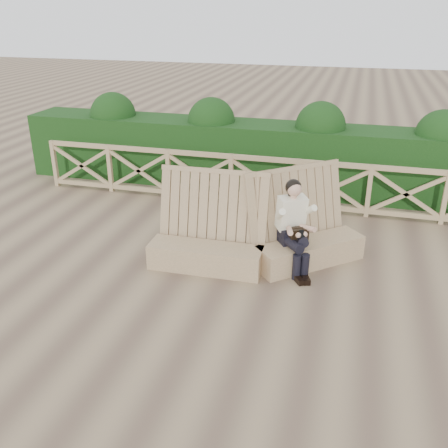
# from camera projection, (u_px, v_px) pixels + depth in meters

# --- Properties ---
(ground) EXTENTS (60.00, 60.00, 0.00)m
(ground) POSITION_uv_depth(u_px,v_px,m) (219.00, 288.00, 7.66)
(ground) COLOR brown
(ground) RESTS_ON ground
(bench) EXTENTS (3.42, 1.88, 1.55)m
(bench) POSITION_uv_depth(u_px,v_px,m) (258.00, 243.00, 8.22)
(bench) COLOR olive
(bench) RESTS_ON ground
(woman) EXTENTS (0.74, 0.98, 1.49)m
(woman) POSITION_uv_depth(u_px,v_px,m) (294.00, 224.00, 7.97)
(woman) COLOR black
(woman) RESTS_ON ground
(guardrail) EXTENTS (10.10, 0.09, 1.10)m
(guardrail) POSITION_uv_depth(u_px,v_px,m) (264.00, 182.00, 10.52)
(guardrail) COLOR #958057
(guardrail) RESTS_ON ground
(hedge) EXTENTS (12.00, 1.20, 1.50)m
(hedge) POSITION_uv_depth(u_px,v_px,m) (274.00, 157.00, 11.50)
(hedge) COLOR black
(hedge) RESTS_ON ground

